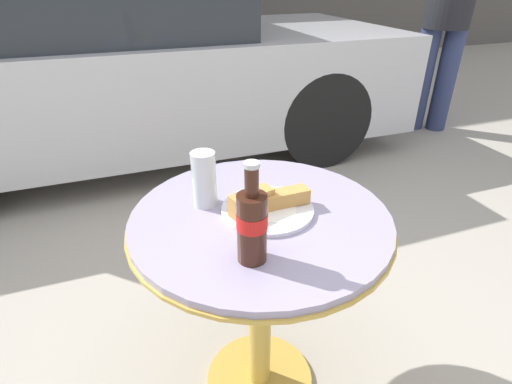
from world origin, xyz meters
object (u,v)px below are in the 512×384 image
(bistro_table, at_px, (260,260))
(parked_car, at_px, (123,64))
(lunch_plate_near, at_px, (267,206))
(cola_bottle_left, at_px, (252,224))
(pedestrian, at_px, (449,8))
(drinking_glass, at_px, (204,181))

(bistro_table, xyz_separation_m, parked_car, (-0.20, 2.27, 0.12))
(bistro_table, relative_size, lunch_plate_near, 2.85)
(cola_bottle_left, distance_m, parked_car, 2.44)
(bistro_table, height_order, pedestrian, pedestrian)
(cola_bottle_left, bearing_deg, pedestrian, 40.70)
(lunch_plate_near, height_order, parked_car, parked_car)
(cola_bottle_left, bearing_deg, parked_car, 92.84)
(bistro_table, height_order, parked_car, parked_car)
(cola_bottle_left, bearing_deg, drinking_glass, 98.50)
(parked_car, bearing_deg, cola_bottle_left, -87.16)
(cola_bottle_left, distance_m, drinking_glass, 0.27)
(cola_bottle_left, xyz_separation_m, lunch_plate_near, (0.10, 0.17, -0.07))
(cola_bottle_left, height_order, parked_car, parked_car)
(lunch_plate_near, bearing_deg, cola_bottle_left, -120.96)
(bistro_table, distance_m, cola_bottle_left, 0.31)
(bistro_table, xyz_separation_m, lunch_plate_near, (0.02, 0.01, 0.17))
(drinking_glass, relative_size, parked_car, 0.04)
(drinking_glass, xyz_separation_m, parked_car, (-0.08, 2.16, -0.10))
(parked_car, height_order, pedestrian, pedestrian)
(cola_bottle_left, height_order, pedestrian, pedestrian)
(bistro_table, relative_size, drinking_glass, 4.56)
(cola_bottle_left, bearing_deg, lunch_plate_near, 59.04)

